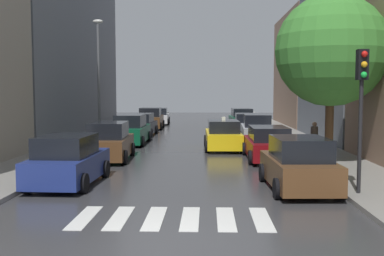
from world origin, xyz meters
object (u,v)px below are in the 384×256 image
Objects in this scene: pedestrian_foreground at (314,137)px; parked_car_right_third at (256,130)px; parked_car_left_third at (131,130)px; parked_car_right_fifth at (242,119)px; lamp_post_left at (99,73)px; street_tree_right at (331,51)px; traffic_light_right_corner at (362,89)px; parked_car_right_nearest at (299,165)px; parked_car_left_sixth at (159,116)px; parked_car_right_second at (268,144)px; parked_car_left_nearest at (68,162)px; parked_car_left_second at (109,142)px; taxi_midroad at (223,136)px; parked_car_left_fifth at (151,119)px; parked_car_right_fourth at (247,124)px; parked_car_left_fourth at (141,125)px.

parked_car_right_third is at bearing -148.41° from pedestrian_foreground.
parked_car_left_third reaches higher than parked_car_right_fifth.
parked_car_left_third is at bearing 22.98° from lamp_post_left.
street_tree_right is 1.67× the size of traffic_light_right_corner.
parked_car_left_sixth is at bearing 12.17° from parked_car_right_nearest.
parked_car_left_nearest is at bearing 127.36° from parked_car_right_second.
lamp_post_left is (-1.83, 5.80, 3.49)m from parked_car_left_second.
parked_car_left_second is 20.20m from parked_car_right_fifth.
traffic_light_right_corner is at bearing -50.01° from lamp_post_left.
parked_car_left_second is 0.98× the size of parked_car_right_fifth.
parked_car_left_third reaches higher than taxi_midroad.
parked_car_left_sixth is 1.01× the size of taxi_midroad.
parked_car_left_fifth is 1.00× the size of parked_car_right_fourth.
traffic_light_right_corner is (9.37, -19.08, 2.52)m from parked_car_left_fourth.
parked_car_left_fourth is 0.95× the size of parked_car_left_sixth.
parked_car_left_fourth is 1.07× the size of parked_car_right_nearest.
lamp_post_left is at bearing 129.23° from parked_car_right_fourth.
street_tree_right is at bearing -31.19° from lamp_post_left.
traffic_light_right_corner is (1.61, -20.56, 2.54)m from parked_car_right_fourth.
parked_car_left_second is at bearing -71.81° from pedestrian_foreground.
parked_car_left_nearest is 0.88× the size of parked_car_left_fifth.
lamp_post_left is at bearing 35.54° from parked_car_right_nearest.
parked_car_left_fifth is 7.90m from parked_car_right_fifth.
parked_car_left_fifth is (-0.28, 17.89, 0.02)m from parked_car_left_second.
pedestrian_foreground is (2.24, -5.54, 0.12)m from parked_car_right_third.
lamp_post_left is at bearing 10.01° from parked_car_left_nearest.
pedestrian_foreground is at bearing -149.91° from parked_car_left_fifth.
parked_car_right_fifth is at bearing 96.49° from street_tree_right.
parked_car_left_fifth is 19.28m from pedestrian_foreground.
parked_car_right_fifth is (7.65, 12.18, -0.03)m from parked_car_left_third.
parked_car_left_sixth is (0.08, 5.58, -0.10)m from parked_car_left_fifth.
street_tree_right reaches higher than parked_car_left_fourth.
parked_car_left_fifth is at bearing 60.14° from parked_car_right_fourth.
parked_car_right_third reaches higher than parked_car_left_fourth.
traffic_light_right_corner is at bearing -146.34° from parked_car_left_third.
taxi_midroad is at bearing 167.89° from parked_car_right_fourth.
traffic_light_right_corner is (9.37, -30.78, 2.54)m from parked_car_left_sixth.
lamp_post_left is (-9.27, 5.52, 3.57)m from parked_car_right_second.
parked_car_left_sixth is 18.20m from parked_car_right_third.
parked_car_left_sixth is 0.64× the size of lamp_post_left.
parked_car_right_fourth is (7.64, 6.70, -0.10)m from parked_car_left_third.
street_tree_right is (4.38, -5.44, 4.17)m from taxi_midroad.
lamp_post_left is (-7.30, 1.63, 3.55)m from taxi_midroad.
parked_car_left_second is 1.03× the size of parked_car_right_nearest.
parked_car_left_second is at bearing 134.81° from parked_car_right_third.
street_tree_right is (2.41, -1.55, 4.19)m from parked_car_right_second.
pedestrian_foreground is 9.13m from traffic_light_right_corner.
parked_car_right_third is 0.63× the size of street_tree_right.
parked_car_right_third is at bearing 7.44° from lamp_post_left.
traffic_light_right_corner reaches higher than parked_car_left_fifth.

